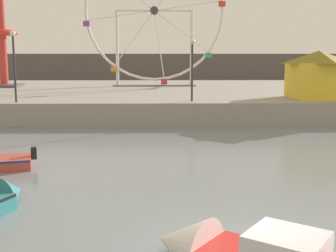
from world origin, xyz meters
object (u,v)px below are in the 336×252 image
Objects in this scene: ferris_wheel_white_frame at (154,13)px; drop_tower_red_tower at (1,28)px; carnival_booth_yellow_awning at (318,74)px; promenade_lamp_far at (192,60)px; promenade_lamp_near at (14,56)px.

drop_tower_red_tower is (-13.19, -1.05, -1.36)m from ferris_wheel_white_frame.
carnival_booth_yellow_awning is 8.32m from promenade_lamp_far.
ferris_wheel_white_frame reaches higher than promenade_lamp_far.
promenade_lamp_near reaches higher than carnival_booth_yellow_awning.
carnival_booth_yellow_awning is at bearing -49.83° from ferris_wheel_white_frame.
drop_tower_red_tower is at bearing 139.98° from promenade_lamp_far.
promenade_lamp_near is (5.26, -13.39, -2.44)m from drop_tower_red_tower.
drop_tower_red_tower is 3.11× the size of promenade_lamp_near.
promenade_lamp_far is at bearing -40.02° from drop_tower_red_tower.
drop_tower_red_tower is 26.48m from carnival_booth_yellow_awning.
ferris_wheel_white_frame reaches higher than drop_tower_red_tower.
promenade_lamp_near is at bearing -176.35° from carnival_booth_yellow_awning.
ferris_wheel_white_frame is 16.95m from carnival_booth_yellow_awning.
drop_tower_red_tower reaches higher than promenade_lamp_near.
promenade_lamp_far is at bearing -170.72° from carnival_booth_yellow_awning.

